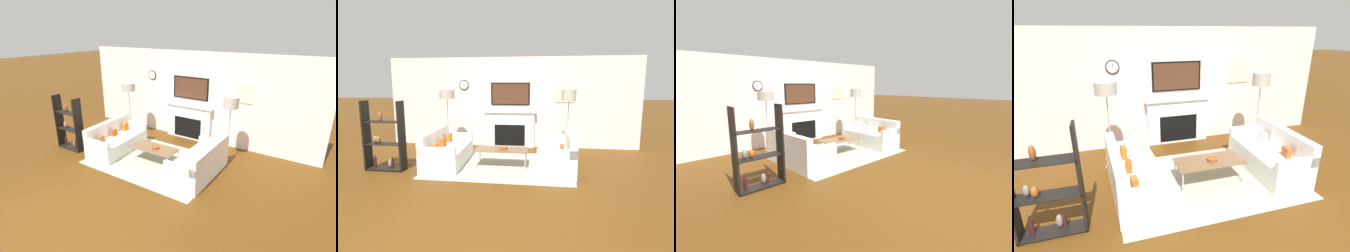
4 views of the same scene
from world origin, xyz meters
TOP-DOWN VIEW (x-y plane):
  - ground_plane at (0.00, 0.00)m, footprint 60.00×60.00m
  - fireplace_wall at (0.00, 5.08)m, footprint 7.58×0.28m
  - area_rug at (0.00, 3.10)m, footprint 3.25×2.28m
  - couch_left at (-1.33, 3.10)m, footprint 0.92×1.81m
  - couch_right at (1.32, 3.10)m, footprint 0.83×1.77m
  - coffee_table at (0.03, 3.07)m, footprint 1.22×0.58m
  - decorative_bowl at (0.08, 3.05)m, footprint 0.19×0.19m
  - floor_lamp_left at (-1.62, 4.08)m, footprint 0.40×0.40m
  - floor_lamp_right at (1.62, 4.08)m, footprint 0.37×0.37m
  - shelf_unit at (-2.52, 2.46)m, footprint 0.88×0.28m

SIDE VIEW (x-z plane):
  - ground_plane at x=0.00m, z-range 0.00..0.00m
  - area_rug at x=0.00m, z-range 0.00..0.01m
  - couch_left at x=-1.33m, z-range -0.12..0.69m
  - couch_right at x=1.32m, z-range -0.12..0.72m
  - coffee_table at x=0.03m, z-range 0.18..0.59m
  - decorative_bowl at x=0.08m, z-range 0.41..0.47m
  - shelf_unit at x=-2.52m, z-range -0.08..1.47m
  - fireplace_wall at x=0.00m, z-range -0.12..2.58m
  - floor_lamp_right at x=1.62m, z-range 0.71..2.48m
  - floor_lamp_left at x=-1.62m, z-range 0.72..2.48m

